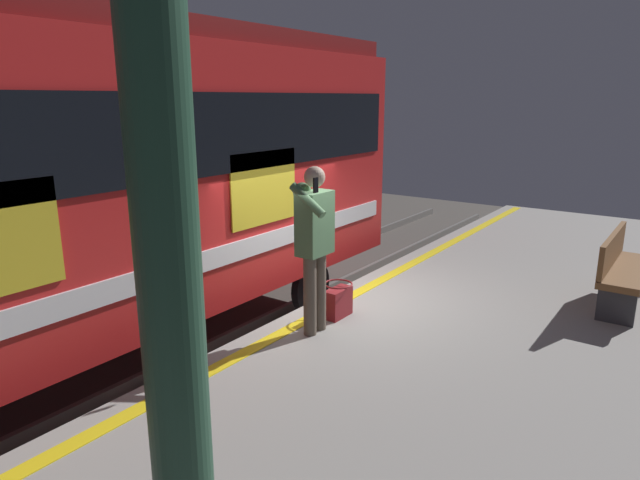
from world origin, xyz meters
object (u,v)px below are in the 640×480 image
object	(u,v)px
bench	(622,267)
train_carriage	(69,172)
passenger	(314,237)
handbag	(338,301)
station_column	(169,267)

from	to	relation	value
bench	train_carriage	bearing A→B (deg)	-54.09
passenger	handbag	world-z (taller)	passenger
passenger	train_carriage	bearing A→B (deg)	-69.00
train_carriage	station_column	world-z (taller)	station_column
handbag	station_column	distance (m)	3.98
train_carriage	handbag	world-z (taller)	train_carriage
train_carriage	passenger	bearing A→B (deg)	111.00
station_column	handbag	bearing A→B (deg)	-159.18
passenger	bench	world-z (taller)	passenger
train_carriage	station_column	distance (m)	4.45
passenger	handbag	size ratio (longest dim) A/B	4.42
train_carriage	passenger	xyz separation A→B (m)	(-1.05, 2.74, -0.59)
train_carriage	bench	bearing A→B (deg)	125.91
station_column	bench	distance (m)	6.02
passenger	handbag	distance (m)	1.01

